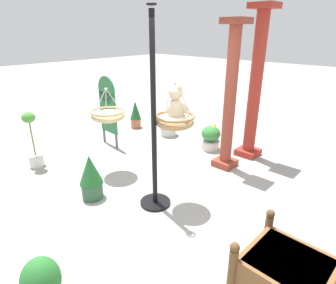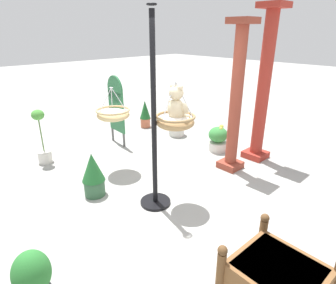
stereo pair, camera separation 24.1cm
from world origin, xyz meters
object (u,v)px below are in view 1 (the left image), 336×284
object	(u,v)px
hanging_basket_with_teddy	(175,121)
potted_plant_flowering_red	(168,126)
potted_plant_bushy_green	(211,137)
potted_plant_conical_shrub	(136,114)
teddy_bear	(176,105)
greenhouse_pillar_right	(255,88)
potted_plant_tall_leafy	(91,177)
hanging_basket_left_high	(108,115)
wooden_planter_box	(285,280)
display_sign_board	(108,105)
potted_plant_fern_front	(34,145)
display_pole_central	(154,151)
greenhouse_pillar_left	(230,101)

from	to	relation	value
hanging_basket_with_teddy	potted_plant_flowering_red	xyz separation A→B (m)	(-1.98, 2.01, -1.00)
potted_plant_bushy_green	potted_plant_conical_shrub	bearing A→B (deg)	-176.83
teddy_bear	potted_plant_conical_shrub	bearing A→B (deg)	148.40
greenhouse_pillar_right	potted_plant_flowering_red	distance (m)	2.28
potted_plant_tall_leafy	greenhouse_pillar_right	bearing A→B (deg)	72.60
potted_plant_bushy_green	potted_plant_conical_shrub	distance (m)	2.25
hanging_basket_left_high	potted_plant_flowering_red	world-z (taller)	hanging_basket_left_high
potted_plant_flowering_red	potted_plant_conical_shrub	xyz separation A→B (m)	(-1.00, -0.16, 0.12)
greenhouse_pillar_right	wooden_planter_box	xyz separation A→B (m)	(1.86, -2.85, -1.08)
display_sign_board	potted_plant_fern_front	bearing A→B (deg)	-95.12
wooden_planter_box	display_sign_board	xyz separation A→B (m)	(-4.36, 1.28, 0.61)
display_sign_board	hanging_basket_with_teddy	bearing A→B (deg)	-15.44
hanging_basket_with_teddy	potted_plant_fern_front	world-z (taller)	hanging_basket_with_teddy
display_pole_central	display_sign_board	size ratio (longest dim) A/B	1.76
potted_plant_conical_shrub	potted_plant_fern_front	bearing A→B (deg)	-82.92
teddy_bear	display_sign_board	world-z (taller)	teddy_bear
hanging_basket_with_teddy	display_sign_board	xyz separation A→B (m)	(-2.50, 0.69, -0.35)
potted_plant_fern_front	greenhouse_pillar_right	bearing A→B (deg)	50.06
potted_plant_flowering_red	potted_plant_fern_front	bearing A→B (deg)	-102.79
hanging_basket_left_high	potted_plant_conical_shrub	size ratio (longest dim) A/B	0.82
wooden_planter_box	greenhouse_pillar_right	bearing A→B (deg)	123.13
potted_plant_flowering_red	greenhouse_pillar_left	bearing A→B (deg)	-14.78
greenhouse_pillar_left	wooden_planter_box	world-z (taller)	greenhouse_pillar_left
hanging_basket_with_teddy	greenhouse_pillar_right	bearing A→B (deg)	90.16
display_pole_central	potted_plant_conical_shrub	world-z (taller)	display_pole_central
hanging_basket_with_teddy	potted_plant_flowering_red	world-z (taller)	hanging_basket_with_teddy
greenhouse_pillar_left	potted_plant_conical_shrub	size ratio (longest dim) A/B	3.63
hanging_basket_left_high	potted_plant_tall_leafy	world-z (taller)	hanging_basket_left_high
potted_plant_fern_front	potted_plant_tall_leafy	distance (m)	1.69
greenhouse_pillar_left	potted_plant_flowering_red	size ratio (longest dim) A/B	4.98
hanging_basket_left_high	hanging_basket_with_teddy	bearing A→B (deg)	2.00
potted_plant_conical_shrub	display_pole_central	bearing A→B (deg)	-36.66
potted_plant_conical_shrub	potted_plant_bushy_green	bearing A→B (deg)	3.17
display_sign_board	potted_plant_tall_leafy	bearing A→B (deg)	-43.63
wooden_planter_box	potted_plant_tall_leafy	size ratio (longest dim) A/B	1.17
hanging_basket_with_teddy	greenhouse_pillar_right	distance (m)	2.27
hanging_basket_left_high	potted_plant_fern_front	bearing A→B (deg)	-145.07
potted_plant_tall_leafy	potted_plant_conical_shrub	xyz separation A→B (m)	(-2.02, 2.64, 0.00)
teddy_bear	potted_plant_tall_leafy	distance (m)	1.66
greenhouse_pillar_right	potted_plant_bushy_green	world-z (taller)	greenhouse_pillar_right
hanging_basket_left_high	potted_plant_conical_shrub	bearing A→B (deg)	128.78
hanging_basket_with_teddy	potted_plant_flowering_red	size ratio (longest dim) A/B	1.23
display_pole_central	hanging_basket_left_high	size ratio (longest dim) A/B	4.60
hanging_basket_left_high	potted_plant_conical_shrub	distance (m)	2.54
hanging_basket_left_high	greenhouse_pillar_left	xyz separation A→B (m)	(1.37, 1.56, 0.18)
teddy_bear	display_sign_board	bearing A→B (deg)	165.06
hanging_basket_with_teddy	potted_plant_bushy_green	bearing A→B (deg)	110.29
hanging_basket_with_teddy	display_pole_central	bearing A→B (deg)	-120.96
greenhouse_pillar_left	potted_plant_fern_front	xyz separation A→B (m)	(-2.56, -2.40, -0.81)
hanging_basket_with_teddy	potted_plant_bushy_green	world-z (taller)	hanging_basket_with_teddy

